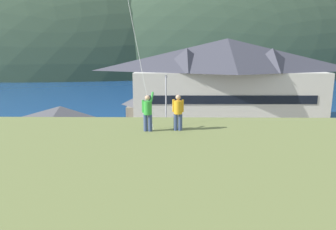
{
  "coord_description": "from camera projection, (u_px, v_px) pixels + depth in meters",
  "views": [
    {
      "loc": [
        0.17,
        -23.22,
        10.36
      ],
      "look_at": [
        -0.28,
        9.0,
        3.57
      ],
      "focal_mm": 33.54,
      "sensor_mm": 36.0,
      "label": 1
    }
  ],
  "objects": [
    {
      "name": "far_hill_far_shoulder",
      "position": [
        212.0,
        74.0,
        131.93
      ],
      "size": [
        140.88,
        60.61,
        80.41
      ],
      "primitive_type": "ellipsoid",
      "color": "#334733",
      "rests_on": "ground"
    },
    {
      "name": "bay_water",
      "position": [
        172.0,
        89.0,
        83.56
      ],
      "size": [
        360.0,
        84.0,
        0.03
      ],
      "primitive_type": "cube",
      "color": "navy",
      "rests_on": "ground"
    },
    {
      "name": "person_companion",
      "position": [
        178.0,
        111.0,
        15.06
      ],
      "size": [
        0.55,
        0.4,
        1.74
      ],
      "color": "#384770",
      "rests_on": "grassy_hill_foreground"
    },
    {
      "name": "parked_car_mid_row_far",
      "position": [
        158.0,
        170.0,
        24.67
      ],
      "size": [
        4.36,
        2.37,
        1.82
      ],
      "color": "#9EA3A8",
      "rests_on": "parking_lot_pad"
    },
    {
      "name": "harbor_lodge",
      "position": [
        226.0,
        79.0,
        43.87
      ],
      "size": [
        26.85,
        11.07,
        11.79
      ],
      "color": "beige",
      "rests_on": "ground"
    },
    {
      "name": "far_hill_east_peak",
      "position": [
        38.0,
        74.0,
        134.11
      ],
      "size": [
        148.88,
        73.35,
        86.06
      ],
      "primitive_type": "ellipsoid",
      "color": "#334733",
      "rests_on": "ground"
    },
    {
      "name": "person_kite_flyer",
      "position": [
        148.0,
        112.0,
        14.91
      ],
      "size": [
        0.55,
        0.64,
        1.86
      ],
      "color": "#384770",
      "rests_on": "grassy_hill_foreground"
    },
    {
      "name": "moored_boat_wharfside",
      "position": [
        143.0,
        106.0,
        54.44
      ],
      "size": [
        2.22,
        5.88,
        2.16
      ],
      "color": "#23564C",
      "rests_on": "ground"
    },
    {
      "name": "far_hill_center_saddle",
      "position": [
        201.0,
        72.0,
        143.67
      ],
      "size": [
        92.6,
        60.94,
        73.32
      ],
      "primitive_type": "ellipsoid",
      "color": "#3D4C38",
      "rests_on": "ground"
    },
    {
      "name": "parked_car_lone_by_shed",
      "position": [
        303.0,
        148.0,
        30.05
      ],
      "size": [
        4.28,
        2.22,
        1.82
      ],
      "color": "#9EA3A8",
      "rests_on": "parking_lot_pad"
    },
    {
      "name": "wharf_dock",
      "position": [
        162.0,
        106.0,
        56.28
      ],
      "size": [
        3.2,
        10.67,
        0.7
      ],
      "color": "#70604C",
      "rests_on": "ground"
    },
    {
      "name": "parked_car_back_row_left",
      "position": [
        264.0,
        164.0,
        25.96
      ],
      "size": [
        4.23,
        2.11,
        1.82
      ],
      "color": "navy",
      "rests_on": "parking_lot_pad"
    },
    {
      "name": "parking_lot_pad",
      "position": [
        170.0,
        160.0,
        29.74
      ],
      "size": [
        40.0,
        20.0,
        0.1
      ],
      "primitive_type": "cube",
      "color": "gray",
      "rests_on": "ground"
    },
    {
      "name": "parked_car_front_row_red",
      "position": [
        184.0,
        145.0,
        30.94
      ],
      "size": [
        4.22,
        2.09,
        1.82
      ],
      "color": "silver",
      "rests_on": "parking_lot_pad"
    },
    {
      "name": "ground_plane",
      "position": [
        170.0,
        182.0,
        24.86
      ],
      "size": [
        600.0,
        600.0,
        0.0
      ],
      "primitive_type": "plane",
      "color": "#66604C"
    },
    {
      "name": "storage_shed_near_lot",
      "position": [
        62.0,
        134.0,
        28.75
      ],
      "size": [
        8.24,
        5.61,
        5.33
      ],
      "color": "#474C56",
      "rests_on": "ground"
    },
    {
      "name": "storage_shed_waterside",
      "position": [
        144.0,
        108.0,
        43.85
      ],
      "size": [
        4.94,
        5.57,
        4.44
      ],
      "color": "#756B5B",
      "rests_on": "ground"
    },
    {
      "name": "parking_light_pole",
      "position": [
        166.0,
        105.0,
        34.29
      ],
      "size": [
        0.24,
        0.78,
        7.44
      ],
      "color": "#ADADB2",
      "rests_on": "parking_lot_pad"
    }
  ]
}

